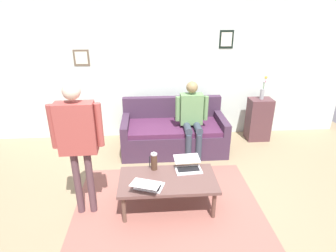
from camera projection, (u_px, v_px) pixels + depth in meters
name	position (u px, v px, depth m)	size (l,w,h in m)	color
ground_plane	(175.00, 201.00, 3.74)	(7.68, 7.68, 0.00)	#907C5C
area_rug	(168.00, 210.00, 3.57)	(2.39, 2.06, 0.01)	#95594E
back_wall	(164.00, 67.00, 5.23)	(7.04, 0.11, 2.70)	silver
couch	(173.00, 133.00, 5.02)	(1.80, 0.90, 0.88)	#3F2A3F
coffee_table	(168.00, 182.00, 3.51)	(1.22, 0.65, 0.41)	brown
laptop_left	(188.00, 166.00, 3.70)	(0.37, 0.35, 0.13)	silver
laptop_center	(148.00, 185.00, 3.29)	(0.43, 0.43, 0.13)	silver
french_press	(154.00, 161.00, 3.66)	(0.11, 0.09, 0.26)	#4C3323
side_shelf	(259.00, 119.00, 5.36)	(0.42, 0.32, 0.81)	#543136
flower_vase	(263.00, 91.00, 5.13)	(0.09, 0.08, 0.44)	#9EA3A5
person_standing	(77.00, 135.00, 3.15)	(0.59, 0.20, 1.67)	#563B41
person_seated	(192.00, 115.00, 4.66)	(0.55, 0.51, 1.28)	#343E4A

